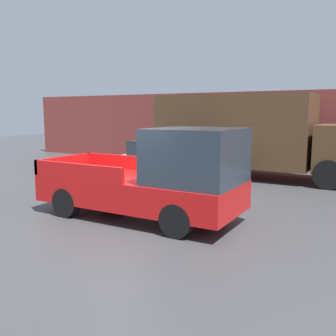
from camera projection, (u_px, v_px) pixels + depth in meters
The scene contains 5 objects.
ground_plane at pixel (132, 221), 8.87m from camera, with size 60.00×60.00×0.00m, color #3D3D3F.
building_wall at pixel (259, 130), 17.23m from camera, with size 28.00×0.15×3.50m.
pickup_truck at pixel (157, 179), 8.86m from camera, with size 5.00×2.06×2.22m.
car at pixel (170, 163), 12.98m from camera, with size 4.81×2.02×1.60m.
delivery_truck at pixel (248, 133), 14.77m from camera, with size 7.99×2.44×3.24m.
Camera 1 is at (5.02, -7.01, 2.57)m, focal length 40.00 mm.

